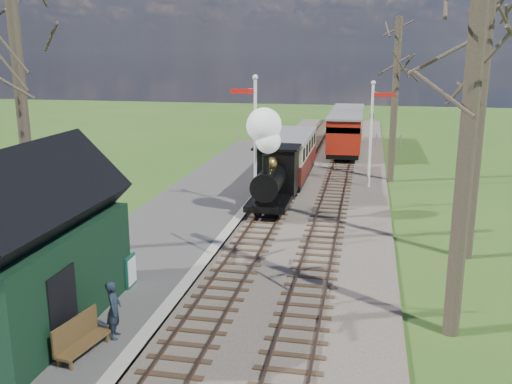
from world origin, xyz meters
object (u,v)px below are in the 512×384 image
semaphore_far (373,126)px  coach (290,155)px  sign_board (131,271)px  locomotive (272,166)px  red_carriage_b (348,124)px  bench (79,337)px  person (114,310)px  station_shed (26,250)px  semaphore_near (254,135)px  red_carriage_a (345,134)px

semaphore_far → coach: bearing=174.7°
semaphore_far → sign_board: bearing=-115.2°
locomotive → coach: locomotive is taller
locomotive → red_carriage_b: size_ratio=0.83×
sign_board → red_carriage_b: bearing=79.7°
semaphore_far → red_carriage_b: 14.41m
red_carriage_b → bench: 33.70m
coach → person: (-1.87, -18.63, -0.64)m
station_shed → semaphore_near: 12.58m
semaphore_near → sign_board: bearing=-102.2°
coach → sign_board: size_ratio=7.64×
red_carriage_a → bench: size_ratio=3.46×
locomotive → sign_board: 9.99m
coach → red_carriage_b: size_ratio=1.33×
semaphore_near → sign_board: size_ratio=6.28×
locomotive → bench: locomotive is taller
red_carriage_b → semaphore_near: bearing=-99.5°
semaphore_near → semaphore_far: 7.91m
semaphore_near → semaphore_far: bearing=49.4°
sign_board → bench: 3.99m
coach → semaphore_far: bearing=-5.3°
coach → red_carriage_b: red_carriage_b is taller
locomotive → bench: (-2.35, -13.46, -1.55)m
semaphore_far → sign_board: size_ratio=5.78×
semaphore_far → coach: size_ratio=0.76×
bench → red_carriage_a: bearing=79.9°
red_carriage_a → red_carriage_b: bearing=90.0°
semaphore_near → bench: size_ratio=3.79×
person → semaphore_near: bearing=-19.3°
semaphore_far → red_carriage_a: size_ratio=1.01×
sign_board → person: size_ratio=0.66×
red_carriage_b → person: (-4.47, -32.42, -0.69)m
coach → sign_board: coach is taller
semaphore_near → semaphore_far: semaphore_near is taller
coach → red_carriage_b: 14.03m
red_carriage_a → coach: bearing=-107.4°
station_shed → person: bearing=-5.3°
locomotive → station_shed: bearing=-109.2°
station_shed → locomotive: (4.29, 12.34, -0.10)m
semaphore_near → coach: (0.77, 6.41, -2.03)m
red_carriage_b → bench: (-4.96, -33.31, -1.02)m
bench → red_carriage_b: bearing=81.5°
locomotive → red_carriage_b: locomotive is taller
bench → person: bearing=61.2°
coach → person: 18.73m
red_carriage_b → station_shed: bearing=-102.1°
coach → person: bearing=-95.7°
semaphore_far → person: 19.41m
red_carriage_b → coach: bearing=-100.7°
semaphore_far → bench: bearing=-109.4°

